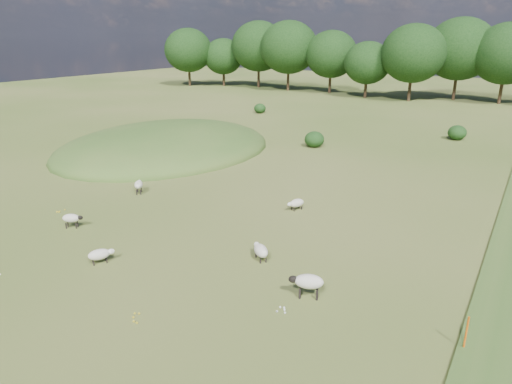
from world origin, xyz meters
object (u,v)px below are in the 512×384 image
(sheep_4, at_px, (261,250))
(sheep_2, at_px, (296,203))
(sheep_3, at_px, (72,218))
(sheep_0, at_px, (100,254))
(sheep_1, at_px, (139,185))
(sheep_5, at_px, (308,282))
(marker_post, at_px, (466,334))

(sheep_4, bearing_deg, sheep_2, -38.23)
(sheep_2, distance_m, sheep_3, 11.72)
(sheep_0, relative_size, sheep_1, 1.04)
(sheep_1, xyz_separation_m, sheep_3, (1.03, -5.58, -0.04))
(sheep_5, bearing_deg, sheep_1, -42.73)
(sheep_2, relative_size, sheep_5, 0.83)
(sheep_5, bearing_deg, sheep_2, -82.56)
(sheep_1, xyz_separation_m, sheep_5, (13.87, -5.18, 0.10))
(sheep_1, bearing_deg, sheep_4, -147.66)
(sheep_2, xyz_separation_m, sheep_3, (-8.42, -8.16, 0.13))
(marker_post, distance_m, sheep_0, 14.19)
(marker_post, bearing_deg, sheep_3, -179.26)
(sheep_1, relative_size, sheep_4, 0.92)
(sheep_0, relative_size, sheep_3, 1.07)
(sheep_1, xyz_separation_m, sheep_2, (9.44, 2.58, -0.17))
(sheep_3, relative_size, sheep_4, 0.90)
(sheep_2, height_order, sheep_5, sheep_5)
(marker_post, height_order, sheep_5, marker_post)
(sheep_0, distance_m, sheep_1, 9.04)
(sheep_0, bearing_deg, sheep_3, 97.98)
(sheep_5, bearing_deg, sheep_3, -20.45)
(marker_post, distance_m, sheep_2, 12.62)
(sheep_2, bearing_deg, marker_post, 76.02)
(marker_post, relative_size, sheep_5, 0.89)
(marker_post, bearing_deg, sheep_5, 178.17)
(sheep_1, relative_size, sheep_2, 0.96)
(sheep_0, relative_size, sheep_4, 0.96)
(marker_post, xyz_separation_m, sheep_0, (-14.05, -2.03, -0.20))
(sheep_4, xyz_separation_m, sheep_5, (3.03, -1.65, 0.22))
(marker_post, bearing_deg, sheep_4, 167.76)
(marker_post, relative_size, sheep_2, 1.07)
(sheep_0, relative_size, sheep_5, 0.83)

